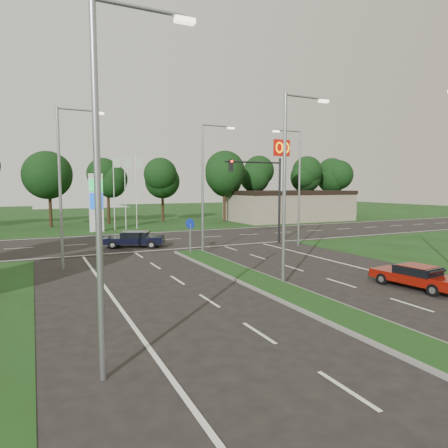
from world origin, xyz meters
name	(u,v)px	position (x,y,z in m)	size (l,w,h in m)	color
ground	(364,327)	(0.00, 0.00, 0.00)	(160.00, 160.00, 0.00)	black
verge_far	(103,216)	(0.00, 55.00, 0.00)	(160.00, 50.00, 0.02)	black
cross_road	(159,240)	(0.00, 24.00, 0.00)	(160.00, 12.00, 0.02)	black
median_kerb	(294,296)	(0.00, 4.00, 0.06)	(2.00, 26.00, 0.12)	slate
commercial_building	(289,206)	(22.00, 36.00, 2.00)	(16.00, 9.00, 4.00)	gray
streetlight_median_near	(288,178)	(1.00, 6.00, 5.08)	(2.53, 0.22, 9.00)	gray
streetlight_median_far	(205,181)	(1.00, 16.00, 5.08)	(2.53, 0.22, 9.00)	gray
streetlight_left_near	(106,171)	(-8.30, 0.00, 5.08)	(2.53, 0.22, 9.00)	gray
streetlight_left_far	(64,179)	(-8.30, 14.00, 5.08)	(2.53, 0.22, 9.00)	gray
streetlight_right_far	(297,181)	(8.80, 16.00, 5.08)	(2.53, 0.22, 9.00)	gray
traffic_signal	(266,187)	(7.19, 18.00, 4.65)	(5.10, 0.42, 7.00)	black
median_signs	(190,229)	(0.00, 16.40, 1.71)	(1.16, 1.76, 2.38)	gray
gas_pylon	(98,201)	(-3.79, 33.05, 3.20)	(5.80, 1.26, 8.00)	silver
mcdonalds_sign	(282,159)	(18.00, 31.97, 7.99)	(2.20, 0.47, 10.40)	silver
treeline_far	(122,169)	(0.10, 39.93, 6.83)	(6.00, 6.00, 9.90)	black
red_sedan	(416,276)	(5.98, 2.78, 0.58)	(2.08, 4.07, 1.07)	maroon
navy_sedan	(134,239)	(-2.95, 20.75, 0.66)	(4.85, 3.39, 1.23)	black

